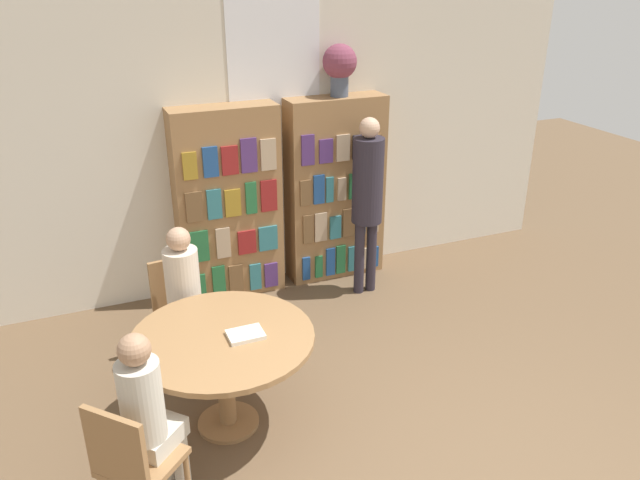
% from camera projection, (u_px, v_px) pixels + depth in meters
% --- Properties ---
extents(wall_back, '(6.40, 0.07, 3.00)m').
position_uv_depth(wall_back, '(275.00, 136.00, 6.09)').
color(wall_back, beige).
rests_on(wall_back, ground_plane).
extents(bookshelf_left, '(1.00, 0.34, 1.88)m').
position_uv_depth(bookshelf_left, '(228.00, 205.00, 5.96)').
color(bookshelf_left, olive).
rests_on(bookshelf_left, ground_plane).
extents(bookshelf_right, '(1.00, 0.34, 1.88)m').
position_uv_depth(bookshelf_right, '(335.00, 190.00, 6.35)').
color(bookshelf_right, olive).
rests_on(bookshelf_right, ground_plane).
extents(flower_vase, '(0.33, 0.33, 0.49)m').
position_uv_depth(flower_vase, '(340.00, 65.00, 5.87)').
color(flower_vase, '#475166').
rests_on(flower_vase, bookshelf_right).
extents(reading_table, '(1.25, 1.25, 0.75)m').
position_uv_depth(reading_table, '(223.00, 350.00, 4.25)').
color(reading_table, olive).
rests_on(reading_table, ground_plane).
extents(chair_near_camera, '(0.57, 0.57, 0.88)m').
position_uv_depth(chair_near_camera, '(132.00, 460.00, 3.50)').
color(chair_near_camera, olive).
rests_on(chair_near_camera, ground_plane).
extents(chair_left_side, '(0.45, 0.45, 0.88)m').
position_uv_depth(chair_left_side, '(180.00, 307.00, 5.07)').
color(chair_left_side, olive).
rests_on(chair_left_side, ground_plane).
extents(seated_reader_left, '(0.31, 0.39, 1.24)m').
position_uv_depth(seated_reader_left, '(185.00, 293.00, 4.84)').
color(seated_reader_left, beige).
rests_on(seated_reader_left, ground_plane).
extents(seated_reader_right, '(0.40, 0.40, 1.24)m').
position_uv_depth(seated_reader_right, '(149.00, 412.00, 3.57)').
color(seated_reader_right, beige).
rests_on(seated_reader_right, ground_plane).
extents(librarian_standing, '(0.29, 0.56, 1.77)m').
position_uv_depth(librarian_standing, '(367.00, 189.00, 5.91)').
color(librarian_standing, '#28232D').
rests_on(librarian_standing, ground_plane).
extents(open_book_on_table, '(0.24, 0.18, 0.03)m').
position_uv_depth(open_book_on_table, '(246.00, 335.00, 4.18)').
color(open_book_on_table, silver).
rests_on(open_book_on_table, reading_table).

